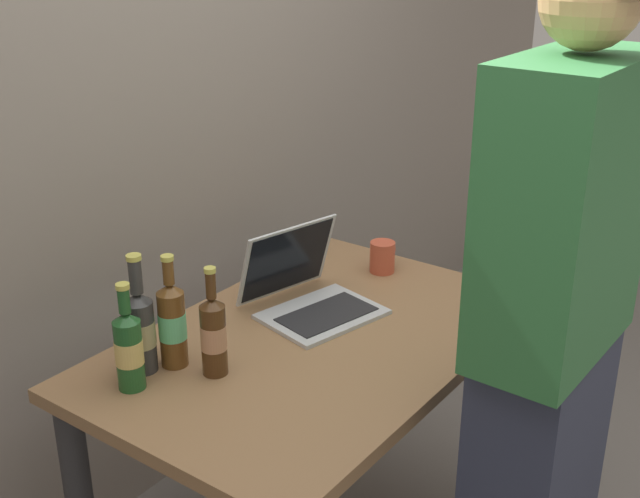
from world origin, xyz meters
The scene contains 9 objects.
desk centered at (0.00, 0.00, 0.64)m, with size 1.24×0.81×0.77m.
laptop centered at (0.12, 0.12, 0.83)m, with size 0.38×0.38×0.24m.
beer_bottle_dark centered at (-0.39, 0.24, 0.89)m, with size 0.07×0.07×0.31m.
beer_bottle_green centered at (-0.30, 0.09, 0.88)m, with size 0.07×0.07×0.29m.
beer_bottle_brown centered at (-0.33, 0.20, 0.89)m, with size 0.07×0.07×0.30m.
beer_bottle_amber centered at (-0.46, 0.21, 0.88)m, with size 0.07×0.07×0.28m.
person_figure centered at (0.00, -0.64, 0.91)m, with size 0.46×0.28×1.81m.
coffee_mug centered at (0.48, 0.09, 0.82)m, with size 0.12×0.08×0.10m.
back_wall centered at (0.00, 0.71, 1.30)m, with size 6.00×0.10×2.60m, color gray.
Camera 1 is at (-1.56, -1.15, 1.82)m, focal length 45.44 mm.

